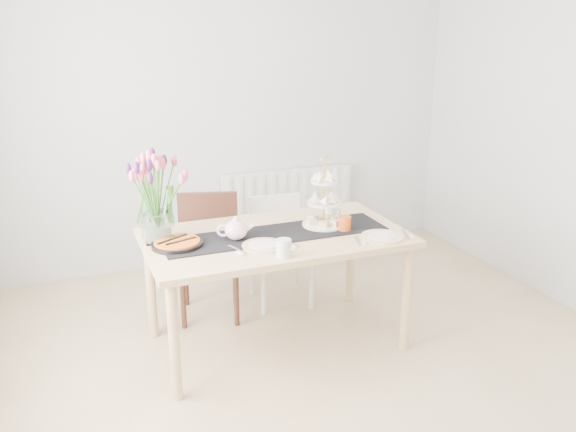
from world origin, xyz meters
name	(u,v)px	position (x,y,z in m)	size (l,w,h in m)	color
room_shell	(355,169)	(0.00, 0.00, 1.30)	(4.50, 4.50, 4.50)	tan
radiator	(288,203)	(0.50, 2.19, 0.45)	(1.20, 0.08, 0.60)	white
dining_table	(276,246)	(-0.18, 0.67, 0.67)	(1.60, 0.90, 0.75)	tan
chair_brown	(209,246)	(-0.46, 1.29, 0.50)	(0.52, 0.52, 0.86)	#3B1C15
chair_white	(278,242)	(0.08, 1.31, 0.45)	(0.43, 0.43, 0.78)	white
table_runner	(276,234)	(-0.18, 0.67, 0.75)	(1.40, 0.35, 0.01)	black
tulip_vase	(155,185)	(-0.87, 0.84, 1.10)	(0.63, 0.63, 0.54)	silver
cake_stand	(324,209)	(0.16, 0.71, 0.87)	(0.28, 0.28, 0.41)	gold
teapot	(236,230)	(-0.44, 0.66, 0.82)	(0.22, 0.18, 0.14)	white
cream_jug	(330,214)	(0.25, 0.80, 0.80)	(0.09, 0.09, 0.09)	white
tart_tin	(177,244)	(-0.79, 0.69, 0.77)	(0.30, 0.30, 0.04)	black
mug_white	(284,248)	(-0.27, 0.31, 0.80)	(0.09, 0.09, 0.10)	silver
mug_orange	(345,224)	(0.25, 0.58, 0.80)	(0.08, 0.08, 0.10)	#D24B17
plate_left	(263,246)	(-0.32, 0.50, 0.76)	(0.25, 0.25, 0.01)	white
plate_right	(382,237)	(0.40, 0.38, 0.76)	(0.26, 0.26, 0.01)	white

